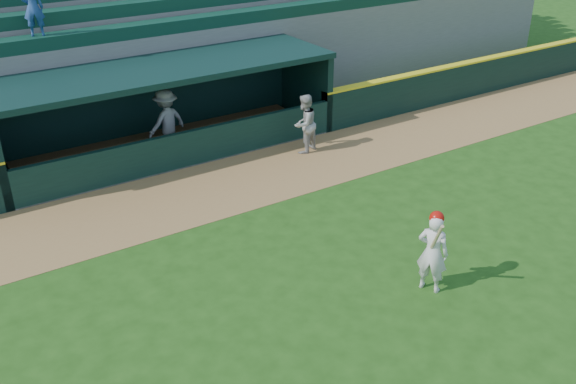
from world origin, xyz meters
name	(u,v)px	position (x,y,z in m)	size (l,w,h in m)	color
ground	(333,283)	(0.00, 0.00, 0.00)	(120.00, 120.00, 0.00)	#1E4611
warning_track	(216,188)	(0.00, 4.90, 0.01)	(40.00, 3.00, 0.01)	olive
field_wall_right	(499,73)	(12.25, 6.55, 0.60)	(15.50, 0.30, 1.20)	black
wall_stripe_right	(502,55)	(12.25, 6.55, 1.23)	(15.50, 0.32, 0.06)	yellow
dugout_player_front	(304,124)	(3.15, 5.62, 0.83)	(0.81, 0.63, 1.67)	#9B9A96
dugout_player_inside	(167,122)	(-0.06, 7.67, 0.91)	(1.18, 0.68, 1.82)	#9B9B96
dugout	(163,102)	(0.00, 8.00, 1.36)	(9.40, 2.80, 2.46)	slate
stands	(103,33)	(-0.01, 12.57, 2.39)	(34.50, 6.25, 7.14)	slate
batter_at_plate	(433,251)	(1.42, -1.14, 0.85)	(0.64, 0.80, 1.69)	silver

